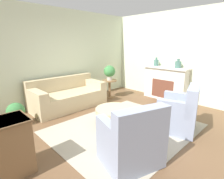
# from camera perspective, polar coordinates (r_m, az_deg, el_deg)

# --- Properties ---
(ground_plane) EXTENTS (16.00, 16.00, 0.00)m
(ground_plane) POSITION_cam_1_polar(r_m,az_deg,el_deg) (3.91, 4.18, -12.58)
(ground_plane) COLOR brown
(wall_back) EXTENTS (9.22, 0.12, 2.80)m
(wall_back) POSITION_cam_1_polar(r_m,az_deg,el_deg) (5.61, -16.72, 10.11)
(wall_back) COLOR beige
(wall_back) RESTS_ON ground_plane
(wall_right) EXTENTS (0.12, 9.47, 2.80)m
(wall_right) POSITION_cam_1_polar(r_m,az_deg,el_deg) (5.89, 23.05, 9.76)
(wall_right) COLOR beige
(wall_right) RESTS_ON ground_plane
(rug) EXTENTS (2.96, 2.43, 0.01)m
(rug) POSITION_cam_1_polar(r_m,az_deg,el_deg) (3.91, 4.18, -12.52)
(rug) COLOR #B2A893
(rug) RESTS_ON ground_plane
(couch) EXTENTS (2.07, 0.98, 0.85)m
(couch) POSITION_cam_1_polar(r_m,az_deg,el_deg) (5.22, -14.17, -2.21)
(couch) COLOR #C6B289
(couch) RESTS_ON ground_plane
(armchair_left) EXTENTS (1.00, 0.93, 0.97)m
(armchair_left) POSITION_cam_1_polar(r_m,az_deg,el_deg) (2.72, 6.63, -16.65)
(armchair_left) COLOR #8E99B2
(armchair_left) RESTS_ON rug
(armchair_right) EXTENTS (1.00, 0.93, 0.97)m
(armchair_right) POSITION_cam_1_polar(r_m,az_deg,el_deg) (3.97, 21.41, -7.18)
(armchair_right) COLOR #8E99B2
(armchair_right) RESTS_ON rug
(ottoman_table) EXTENTS (0.85, 0.85, 0.38)m
(ottoman_table) POSITION_cam_1_polar(r_m,az_deg,el_deg) (3.97, 0.80, -7.96)
(ottoman_table) COLOR #C6B289
(ottoman_table) RESTS_ON rug
(side_table) EXTENTS (0.49, 0.49, 0.61)m
(side_table) POSITION_cam_1_polar(r_m,az_deg,el_deg) (5.92, -0.80, 1.23)
(side_table) COLOR olive
(side_table) RESTS_ON ground_plane
(fireplace) EXTENTS (0.44, 1.48, 1.07)m
(fireplace) POSITION_cam_1_polar(r_m,az_deg,el_deg) (6.00, 17.02, 2.24)
(fireplace) COLOR silver
(fireplace) RESTS_ON ground_plane
(vase_mantel_near) EXTENTS (0.16, 0.16, 0.28)m
(vase_mantel_near) POSITION_cam_1_polar(r_m,az_deg,el_deg) (6.07, 14.23, 8.54)
(vase_mantel_near) COLOR #477066
(vase_mantel_near) RESTS_ON fireplace
(vase_mantel_far) EXTENTS (0.18, 0.18, 0.28)m
(vase_mantel_far) POSITION_cam_1_polar(r_m,az_deg,el_deg) (5.72, 20.76, 7.69)
(vase_mantel_far) COLOR #477066
(vase_mantel_far) RESTS_ON fireplace
(potted_plant_on_side_table) EXTENTS (0.38, 0.38, 0.49)m
(potted_plant_on_side_table) POSITION_cam_1_polar(r_m,az_deg,el_deg) (5.83, -0.82, 5.85)
(potted_plant_on_side_table) COLOR beige
(potted_plant_on_side_table) RESTS_ON side_table
(potted_plant_floor) EXTENTS (0.38, 0.38, 0.53)m
(potted_plant_floor) POSITION_cam_1_polar(r_m,az_deg,el_deg) (4.46, -28.86, -6.86)
(potted_plant_floor) COLOR beige
(potted_plant_floor) RESTS_ON ground_plane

